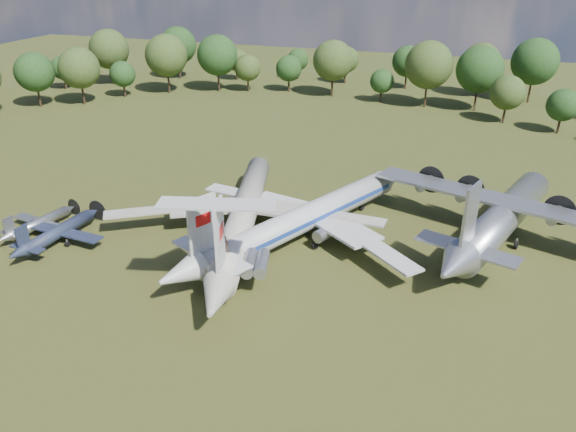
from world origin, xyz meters
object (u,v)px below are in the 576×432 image
(tu104_jet, at_px, (305,223))
(small_prop_northwest, at_px, (40,225))
(il62_airliner, at_px, (244,219))
(an12_transport, at_px, (502,222))
(person_on_il62, at_px, (226,244))
(small_prop_west, at_px, (59,235))

(tu104_jet, distance_m, small_prop_northwest, 35.25)
(il62_airliner, distance_m, tu104_jet, 8.05)
(an12_transport, xyz_separation_m, small_prop_northwest, (-57.75, -17.46, -1.62))
(an12_transport, bearing_deg, person_on_il62, -123.98)
(small_prop_northwest, xyz_separation_m, person_on_il62, (29.45, -4.63, 4.69))
(an12_transport, xyz_separation_m, small_prop_west, (-53.14, -19.28, -1.40))
(il62_airliner, relative_size, tu104_jet, 1.02)
(small_prop_northwest, distance_m, person_on_il62, 30.18)
(person_on_il62, bearing_deg, il62_airliner, -69.84)
(small_prop_west, distance_m, small_prop_northwest, 4.96)
(small_prop_west, relative_size, person_on_il62, 8.45)
(an12_transport, xyz_separation_m, person_on_il62, (-28.30, -22.09, 3.07))
(small_prop_west, height_order, small_prop_northwest, small_prop_west)
(il62_airliner, distance_m, small_prop_northwest, 27.24)
(il62_airliner, xyz_separation_m, small_prop_west, (-21.38, -9.88, -1.15))
(an12_transport, height_order, small_prop_northwest, an12_transport)
(small_prop_west, bearing_deg, an12_transport, 24.83)
(tu104_jet, height_order, an12_transport, an12_transport)
(person_on_il62, bearing_deg, tu104_jet, -102.53)
(il62_airliner, bearing_deg, small_prop_northwest, -178.03)
(tu104_jet, xyz_separation_m, small_prop_west, (-29.30, -11.37, -1.14))
(small_prop_west, xyz_separation_m, small_prop_northwest, (-4.61, 1.82, -0.23))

